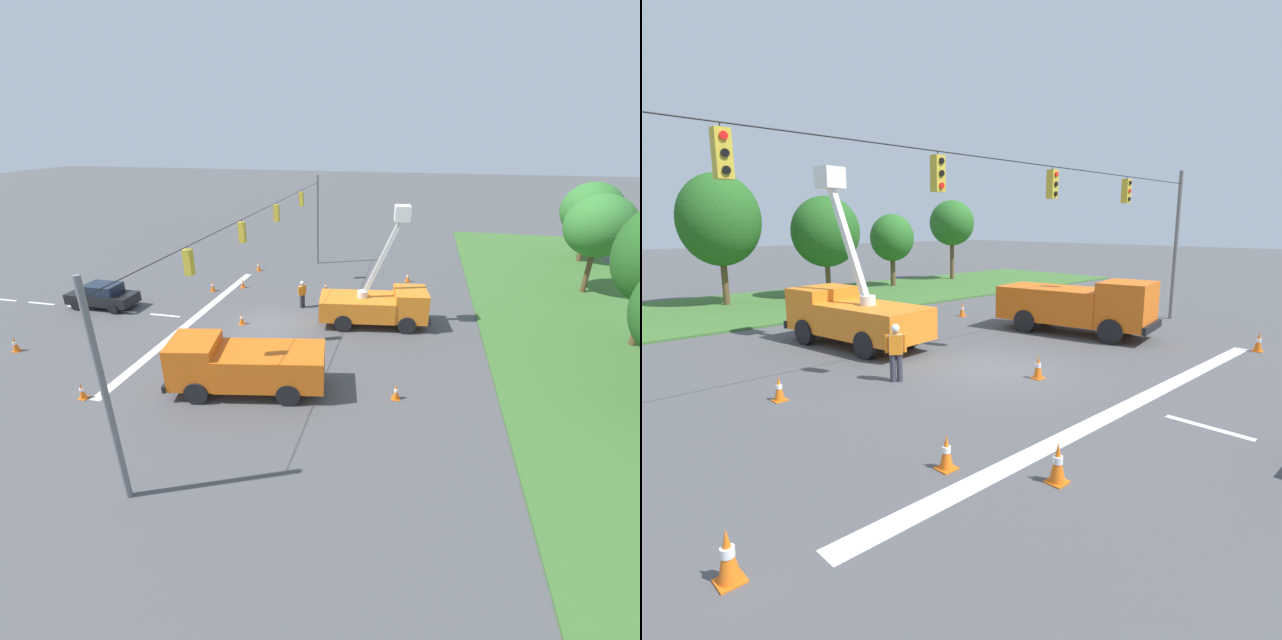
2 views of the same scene
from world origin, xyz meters
TOP-DOWN VIEW (x-y plane):
  - ground_plane at (0.00, 0.00)m, footprint 200.00×200.00m
  - grass_verge at (0.00, 18.00)m, footprint 56.00×12.00m
  - lane_markings at (0.00, -6.10)m, footprint 17.60×15.25m
  - signal_gantry at (-0.02, -0.00)m, footprint 26.20×0.33m
  - tree_far_west at (-18.38, 21.88)m, footprint 4.81×4.64m
  - tree_west at (-10.00, 19.67)m, footprint 4.36×4.25m
  - utility_truck_bucket_lift at (-1.56, 6.17)m, footprint 3.27×6.49m
  - utility_truck_support_near at (6.59, 1.30)m, footprint 3.58×6.99m
  - sedan_black at (-0.39, -11.11)m, footprint 1.93×4.30m
  - road_worker at (-3.15, 1.29)m, footprint 0.55×0.43m
  - traffic_cone_foreground_left at (-5.77, -3.85)m, footprint 0.36×0.36m
  - traffic_cone_foreground_right at (-4.65, -5.64)m, footprint 0.36×0.36m
  - traffic_cone_mid_left at (0.16, -1.51)m, footprint 0.36×0.36m
  - traffic_cone_mid_right at (5.87, 7.76)m, footprint 0.36×0.36m
  - traffic_cone_near_bucket at (-9.75, 7.67)m, footprint 0.36×0.36m
  - traffic_cone_lane_edge_a at (-6.43, 2.11)m, footprint 0.36×0.36m
  - traffic_cone_lane_edge_b at (-9.93, -4.16)m, footprint 0.36×0.36m
  - traffic_cone_far_left at (5.85, -11.54)m, footprint 0.36×0.36m
  - traffic_cone_far_right at (8.75, -5.17)m, footprint 0.36×0.36m

SIDE VIEW (x-z plane):
  - ground_plane at x=0.00m, z-range 0.00..0.00m
  - lane_markings at x=0.00m, z-range 0.00..0.01m
  - grass_verge at x=0.00m, z-range 0.00..0.10m
  - traffic_cone_lane_edge_a at x=-6.43m, z-range -0.01..0.68m
  - traffic_cone_foreground_left at x=-5.77m, z-range -0.01..0.71m
  - traffic_cone_mid_right at x=5.87m, z-range -0.01..0.73m
  - traffic_cone_mid_left at x=0.16m, z-range -0.01..0.73m
  - traffic_cone_far_right at x=8.75m, z-range 0.00..0.75m
  - traffic_cone_near_bucket at x=-9.75m, z-range 0.00..0.75m
  - traffic_cone_lane_edge_b at x=-9.93m, z-range 0.00..0.78m
  - traffic_cone_foreground_right at x=-4.65m, z-range 0.00..0.79m
  - traffic_cone_far_left at x=5.85m, z-range 0.00..0.81m
  - sedan_black at x=-0.39m, z-range 0.01..1.57m
  - road_worker at x=-3.15m, z-range 0.11..1.88m
  - utility_truck_support_near at x=6.59m, z-range 0.07..2.46m
  - utility_truck_bucket_lift at x=-1.56m, z-range -2.09..4.74m
  - tree_far_west at x=-18.38m, z-range 1.09..7.70m
  - signal_gantry at x=-0.02m, z-range 0.98..8.18m
  - tree_west at x=-10.00m, z-range 1.30..8.03m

